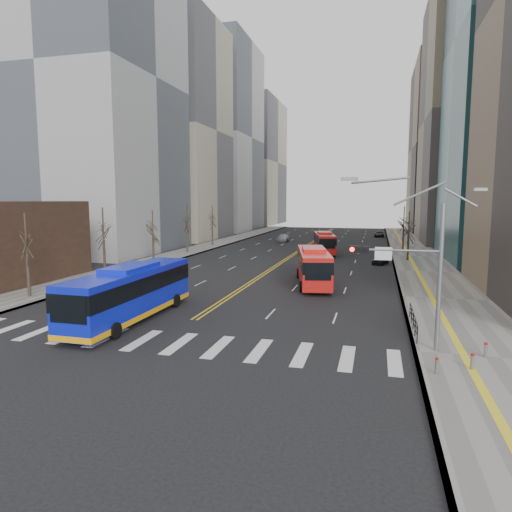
{
  "coord_description": "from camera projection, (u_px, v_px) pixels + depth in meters",
  "views": [
    {
      "loc": [
        11.91,
        -23.29,
        8.21
      ],
      "look_at": [
        3.14,
        9.76,
        3.94
      ],
      "focal_mm": 32.0,
      "sensor_mm": 36.0,
      "label": 1
    }
  ],
  "objects": [
    {
      "name": "ground",
      "position": [
        160.0,
        342.0,
        26.39
      ],
      "size": [
        220.0,
        220.0,
        0.0
      ],
      "primitive_type": "plane",
      "color": "black"
    },
    {
      "name": "sidewalk_right",
      "position": [
        416.0,
        257.0,
        65.09
      ],
      "size": [
        7.0,
        130.0,
        0.15
      ],
      "primitive_type": "cube",
      "color": "slate",
      "rests_on": "ground"
    },
    {
      "name": "sidewalk_left",
      "position": [
        195.0,
        250.0,
        73.74
      ],
      "size": [
        5.0,
        130.0,
        0.15
      ],
      "primitive_type": "cube",
      "color": "slate",
      "rests_on": "ground"
    },
    {
      "name": "crosswalk",
      "position": [
        160.0,
        342.0,
        26.39
      ],
      "size": [
        26.7,
        4.0,
        0.01
      ],
      "color": "silver",
      "rests_on": "ground"
    },
    {
      "name": "centerline",
      "position": [
        305.0,
        247.0,
        79.14
      ],
      "size": [
        0.55,
        100.0,
        0.01
      ],
      "color": "gold",
      "rests_on": "ground"
    },
    {
      "name": "office_towers",
      "position": [
        318.0,
        118.0,
        89.1
      ],
      "size": [
        83.0,
        134.0,
        58.0
      ],
      "color": "#9C9C9F",
      "rests_on": "ground"
    },
    {
      "name": "signal_mast",
      "position": [
        412.0,
        263.0,
        24.2
      ],
      "size": [
        5.37,
        0.37,
        9.39
      ],
      "color": "gray",
      "rests_on": "ground"
    },
    {
      "name": "pedestrian_railing",
      "position": [
        413.0,
        318.0,
        28.4
      ],
      "size": [
        0.06,
        6.06,
        1.02
      ],
      "color": "black",
      "rests_on": "sidewalk_right"
    },
    {
      "name": "bollards",
      "position": [
        466.0,
        359.0,
        22.02
      ],
      "size": [
        2.87,
        3.17,
        0.78
      ],
      "color": "gray",
      "rests_on": "sidewalk_right"
    },
    {
      "name": "street_trees",
      "position": [
        229.0,
        224.0,
        60.75
      ],
      "size": [
        35.2,
        47.2,
        7.6
      ],
      "color": "black",
      "rests_on": "ground"
    },
    {
      "name": "blue_bus",
      "position": [
        131.0,
        291.0,
        31.04
      ],
      "size": [
        3.06,
        13.06,
        3.77
      ],
      "color": "#0E1DD7",
      "rests_on": "ground"
    },
    {
      "name": "red_bus_near",
      "position": [
        313.0,
        264.0,
        43.83
      ],
      "size": [
        4.91,
        11.7,
        3.61
      ],
      "color": "red",
      "rests_on": "ground"
    },
    {
      "name": "red_bus_far",
      "position": [
        324.0,
        241.0,
        68.89
      ],
      "size": [
        4.56,
        10.8,
        3.36
      ],
      "color": "red",
      "rests_on": "ground"
    },
    {
      "name": "car_white",
      "position": [
        161.0,
        264.0,
        53.55
      ],
      "size": [
        2.39,
        4.43,
        1.39
      ],
      "primitive_type": "imported",
      "rotation": [
        0.0,
        0.0,
        -0.23
      ],
      "color": "white",
      "rests_on": "ground"
    },
    {
      "name": "car_dark_mid",
      "position": [
        381.0,
        259.0,
        58.03
      ],
      "size": [
        2.43,
        3.88,
        1.23
      ],
      "primitive_type": "imported",
      "rotation": [
        0.0,
        0.0,
        -0.29
      ],
      "color": "black",
      "rests_on": "ground"
    },
    {
      "name": "car_silver",
      "position": [
        283.0,
        238.0,
        88.18
      ],
      "size": [
        2.08,
        4.96,
        1.43
      ],
      "primitive_type": "imported",
      "rotation": [
        0.0,
        0.0,
        0.02
      ],
      "color": "#9F9FA4",
      "rests_on": "ground"
    },
    {
      "name": "car_dark_far",
      "position": [
        379.0,
        234.0,
        99.73
      ],
      "size": [
        2.17,
        4.41,
        1.2
      ],
      "primitive_type": "imported",
      "rotation": [
        0.0,
        0.0,
        -0.04
      ],
      "color": "black",
      "rests_on": "ground"
    }
  ]
}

